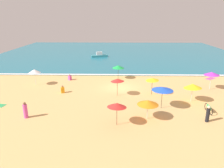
{
  "coord_description": "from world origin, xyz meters",
  "views": [
    {
      "loc": [
        -0.46,
        -26.1,
        9.05
      ],
      "look_at": [
        -1.04,
        -0.77,
        0.8
      ],
      "focal_mm": 33.29,
      "sensor_mm": 36.0,
      "label": 1
    }
  ],
  "objects_px": {
    "parked_bicycle": "(209,109)",
    "beachgoer_5": "(70,78)",
    "beach_umbrella_2": "(212,74)",
    "beach_umbrella_5": "(34,71)",
    "beach_umbrella_0": "(117,105)",
    "beach_umbrella_8": "(152,79)",
    "beach_umbrella_7": "(117,80)",
    "beachgoer_2": "(63,90)",
    "beachgoer_1": "(208,114)",
    "beach_umbrella_6": "(148,102)",
    "beach_umbrella_3": "(163,89)",
    "beach_umbrella_1": "(118,67)",
    "beachgoer_4": "(25,111)",
    "beach_umbrella_4": "(193,86)",
    "small_boat_0": "(99,55)"
  },
  "relations": [
    {
      "from": "beach_umbrella_6",
      "to": "parked_bicycle",
      "type": "distance_m",
      "value": 6.6
    },
    {
      "from": "beachgoer_4",
      "to": "beach_umbrella_7",
      "type": "bearing_deg",
      "value": 34.89
    },
    {
      "from": "beach_umbrella_6",
      "to": "beach_umbrella_1",
      "type": "bearing_deg",
      "value": 101.4
    },
    {
      "from": "beach_umbrella_6",
      "to": "beach_umbrella_8",
      "type": "distance_m",
      "value": 6.53
    },
    {
      "from": "beach_umbrella_2",
      "to": "beachgoer_2",
      "type": "bearing_deg",
      "value": -174.73
    },
    {
      "from": "beach_umbrella_7",
      "to": "beach_umbrella_2",
      "type": "bearing_deg",
      "value": 11.72
    },
    {
      "from": "parked_bicycle",
      "to": "beachgoer_5",
      "type": "relative_size",
      "value": 2.06
    },
    {
      "from": "beach_umbrella_6",
      "to": "beach_umbrella_5",
      "type": "bearing_deg",
      "value": 145.34
    },
    {
      "from": "beach_umbrella_1",
      "to": "beach_umbrella_6",
      "type": "relative_size",
      "value": 0.96
    },
    {
      "from": "beach_umbrella_5",
      "to": "beach_umbrella_1",
      "type": "bearing_deg",
      "value": 15.9
    },
    {
      "from": "beachgoer_5",
      "to": "small_boat_0",
      "type": "relative_size",
      "value": 0.23
    },
    {
      "from": "beach_umbrella_6",
      "to": "beachgoer_5",
      "type": "xyz_separation_m",
      "value": [
        -9.84,
        12.16,
        -1.26
      ]
    },
    {
      "from": "beach_umbrella_3",
      "to": "parked_bicycle",
      "type": "bearing_deg",
      "value": -11.27
    },
    {
      "from": "beach_umbrella_1",
      "to": "beachgoer_4",
      "type": "bearing_deg",
      "value": -123.83
    },
    {
      "from": "beach_umbrella_3",
      "to": "beach_umbrella_6",
      "type": "distance_m",
      "value": 3.07
    },
    {
      "from": "beach_umbrella_6",
      "to": "beachgoer_1",
      "type": "relative_size",
      "value": 1.58
    },
    {
      "from": "beachgoer_2",
      "to": "beach_umbrella_2",
      "type": "bearing_deg",
      "value": 5.27
    },
    {
      "from": "beach_umbrella_0",
      "to": "parked_bicycle",
      "type": "xyz_separation_m",
      "value": [
        9.09,
        2.74,
        -1.49
      ]
    },
    {
      "from": "beach_umbrella_5",
      "to": "beach_umbrella_6",
      "type": "relative_size",
      "value": 0.91
    },
    {
      "from": "beach_umbrella_4",
      "to": "beachgoer_4",
      "type": "height_order",
      "value": "beach_umbrella_4"
    },
    {
      "from": "beach_umbrella_8",
      "to": "beachgoer_5",
      "type": "distance_m",
      "value": 12.75
    },
    {
      "from": "beach_umbrella_6",
      "to": "beachgoer_1",
      "type": "xyz_separation_m",
      "value": [
        5.34,
        -0.44,
        -0.89
      ]
    },
    {
      "from": "beach_umbrella_6",
      "to": "parked_bicycle",
      "type": "bearing_deg",
      "value": 13.87
    },
    {
      "from": "beach_umbrella_2",
      "to": "beach_umbrella_5",
      "type": "bearing_deg",
      "value": 176.9
    },
    {
      "from": "beach_umbrella_3",
      "to": "small_boat_0",
      "type": "relative_size",
      "value": 0.73
    },
    {
      "from": "beachgoer_5",
      "to": "small_boat_0",
      "type": "xyz_separation_m",
      "value": [
        2.96,
        18.11,
        0.11
      ]
    },
    {
      "from": "beach_umbrella_3",
      "to": "beach_umbrella_5",
      "type": "height_order",
      "value": "beach_umbrella_3"
    },
    {
      "from": "beach_umbrella_8",
      "to": "parked_bicycle",
      "type": "relative_size",
      "value": 1.17
    },
    {
      "from": "beach_umbrella_8",
      "to": "beachgoer_2",
      "type": "distance_m",
      "value": 11.09
    },
    {
      "from": "beach_umbrella_5",
      "to": "parked_bicycle",
      "type": "xyz_separation_m",
      "value": [
        20.34,
        -8.16,
        -1.59
      ]
    },
    {
      "from": "beach_umbrella_5",
      "to": "beachgoer_4",
      "type": "xyz_separation_m",
      "value": [
        2.72,
        -9.74,
        -1.25
      ]
    },
    {
      "from": "beach_umbrella_3",
      "to": "beachgoer_4",
      "type": "bearing_deg",
      "value": -169.32
    },
    {
      "from": "beach_umbrella_2",
      "to": "beachgoer_1",
      "type": "height_order",
      "value": "beach_umbrella_2"
    },
    {
      "from": "beachgoer_1",
      "to": "beachgoer_5",
      "type": "distance_m",
      "value": 19.72
    },
    {
      "from": "beach_umbrella_5",
      "to": "beach_umbrella_0",
      "type": "bearing_deg",
      "value": -44.13
    },
    {
      "from": "beachgoer_2",
      "to": "beachgoer_1",
      "type": "bearing_deg",
      "value": -25.65
    },
    {
      "from": "beach_umbrella_2",
      "to": "beach_umbrella_5",
      "type": "relative_size",
      "value": 1.06
    },
    {
      "from": "beach_umbrella_2",
      "to": "parked_bicycle",
      "type": "height_order",
      "value": "beach_umbrella_2"
    },
    {
      "from": "beach_umbrella_4",
      "to": "small_boat_0",
      "type": "relative_size",
      "value": 0.7
    },
    {
      "from": "beach_umbrella_0",
      "to": "beach_umbrella_5",
      "type": "height_order",
      "value": "beach_umbrella_5"
    },
    {
      "from": "beach_umbrella_3",
      "to": "beach_umbrella_5",
      "type": "bearing_deg",
      "value": 155.37
    },
    {
      "from": "beach_umbrella_1",
      "to": "beach_umbrella_7",
      "type": "bearing_deg",
      "value": -91.16
    },
    {
      "from": "beach_umbrella_5",
      "to": "beach_umbrella_7",
      "type": "height_order",
      "value": "beach_umbrella_5"
    },
    {
      "from": "beach_umbrella_2",
      "to": "beachgoer_5",
      "type": "relative_size",
      "value": 2.66
    },
    {
      "from": "beach_umbrella_0",
      "to": "beach_umbrella_8",
      "type": "height_order",
      "value": "same"
    },
    {
      "from": "beach_umbrella_6",
      "to": "beach_umbrella_8",
      "type": "xyz_separation_m",
      "value": [
        1.42,
        6.37,
        0.28
      ]
    },
    {
      "from": "beach_umbrella_4",
      "to": "beachgoer_1",
      "type": "distance_m",
      "value": 4.9
    },
    {
      "from": "beach_umbrella_2",
      "to": "beach_umbrella_6",
      "type": "xyz_separation_m",
      "value": [
        -9.3,
        -8.45,
        -0.49
      ]
    },
    {
      "from": "beach_umbrella_7",
      "to": "parked_bicycle",
      "type": "xyz_separation_m",
      "value": [
        9.04,
        -4.39,
        -1.55
      ]
    },
    {
      "from": "beach_umbrella_7",
      "to": "beach_umbrella_8",
      "type": "bearing_deg",
      "value": 5.78
    }
  ]
}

